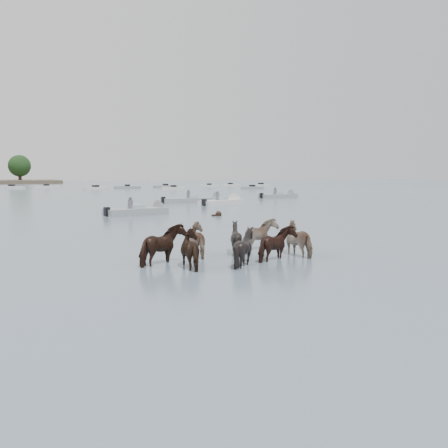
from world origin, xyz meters
name	(u,v)px	position (x,y,z in m)	size (l,w,h in m)	color
ground	(222,261)	(0.00, 0.00, 0.00)	(400.00, 400.00, 0.00)	#4D5F6F
pony_herd	(235,244)	(0.64, 0.29, 0.49)	(6.96, 3.98, 1.50)	black
swimming_pony	(218,214)	(7.02, 15.99, 0.10)	(0.72, 0.44, 0.44)	black
motorboat_b	(145,211)	(2.76, 19.34, 0.23)	(5.20, 2.74, 1.92)	gray
motorboat_c	(200,200)	(11.92, 31.61, 0.22)	(6.91, 1.91, 1.92)	gray
motorboat_d	(226,202)	(12.89, 27.17, 0.23)	(5.58, 3.92, 1.92)	silver
motorboat_e	(283,196)	(24.73, 36.00, 0.23)	(5.60, 2.14, 1.92)	gray
distant_flotilla	(32,189)	(-1.75, 75.82, 0.26)	(104.04, 29.27, 0.93)	silver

